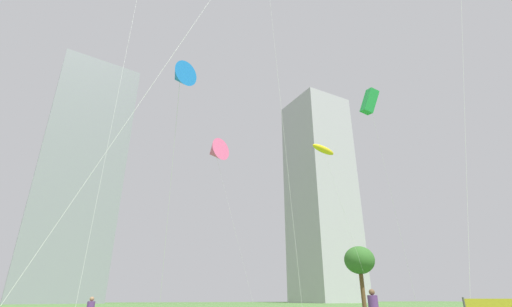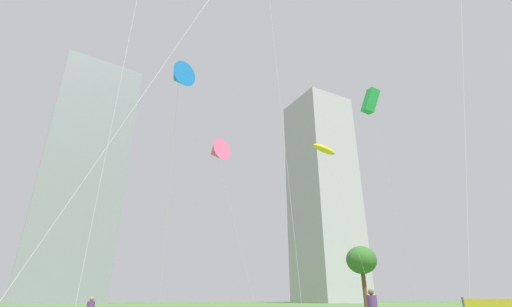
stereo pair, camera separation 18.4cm
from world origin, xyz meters
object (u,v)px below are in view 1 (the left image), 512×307
Objects in this scene: distant_highrise_0 at (321,193)px; kite_flying_0 at (369,102)px; kite_flying_1 at (215,152)px; kite_flying_2 at (324,150)px; kite_flying_7 at (180,77)px; park_tree_0 at (359,261)px; distant_highrise_1 at (79,174)px.

kite_flying_0 is at bearing -127.10° from distant_highrise_0.
kite_flying_1 is 12.42m from kite_flying_2.
kite_flying_7 is 121.10m from distant_highrise_0.
park_tree_0 is 0.10× the size of distant_highrise_1.
kite_flying_2 is (-1.91, 5.91, -2.84)m from kite_flying_0.
kite_flying_0 reaches higher than kite_flying_7.
kite_flying_7 is (-16.38, -15.36, -4.72)m from kite_flying_2.
kite_flying_2 reaches higher than park_tree_0.
kite_flying_1 is 95.28m from distant_highrise_1.
distant_highrise_1 reaches higher than kite_flying_2.
distant_highrise_1 reaches higher than park_tree_0.
kite_flying_7 is 1.42× the size of park_tree_0.
kite_flying_0 is at bearing 27.33° from kite_flying_7.
kite_flying_2 is at bearing 43.15° from kite_flying_7.
kite_flying_1 reaches higher than kite_flying_2.
kite_flying_0 is 25.86m from park_tree_0.
distant_highrise_0 is (63.04, 99.67, 27.52)m from kite_flying_7.
kite_flying_1 is at bearing -87.58° from distant_highrise_1.
kite_flying_1 is 1.57× the size of kite_flying_7.
park_tree_0 is (10.66, 20.05, -12.38)m from kite_flying_0.
kite_flying_1 is at bearing 132.98° from kite_flying_0.
kite_flying_2 is 0.21× the size of distant_highrise_0.
kite_flying_1 is 26.14m from park_tree_0.
park_tree_0 is 84.45m from distant_highrise_0.
distant_highrise_1 reaches higher than kite_flying_7.
kite_flying_0 is 0.25× the size of distant_highrise_1.
kite_flying_1 is 0.24× the size of distant_highrise_0.
park_tree_0 is (28.95, 29.50, -4.82)m from kite_flying_7.
distant_highrise_0 is 0.96× the size of distant_highrise_1.
kite_flying_1 is at bearing -137.04° from distant_highrise_0.
kite_flying_0 reaches higher than kite_flying_1.
kite_flying_7 is at bearing -152.67° from kite_flying_0.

